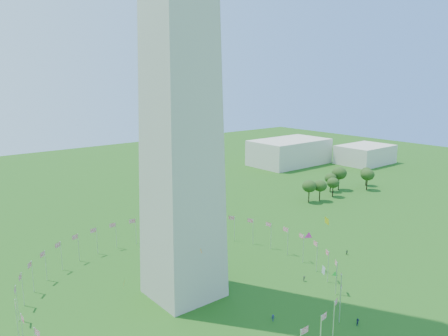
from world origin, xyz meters
The scene contains 5 objects.
flag_ring centered at (0.00, 50.00, 4.50)m, with size 80.24×80.24×9.00m.
gov_building_east_a centered at (150.00, 150.00, 8.00)m, with size 50.00×30.00×16.00m, color beige.
gov_building_east_b centered at (190.00, 120.00, 6.00)m, with size 35.00×25.00×12.00m, color beige.
kites_aloft centered at (9.07, 20.55, 18.70)m, with size 122.73×69.10×29.64m.
tree_line_east centered at (115.12, 85.29, 5.08)m, with size 53.42×16.14×11.56m.
Camera 1 is at (-58.95, -38.89, 56.57)m, focal length 35.00 mm.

